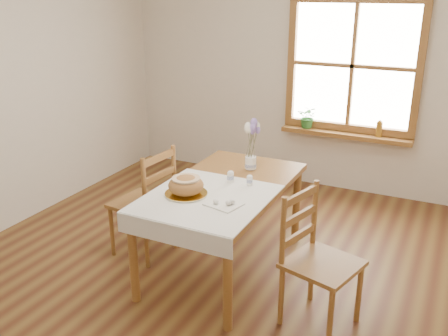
# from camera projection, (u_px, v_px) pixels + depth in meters

# --- Properties ---
(ground) EXTENTS (5.00, 5.00, 0.00)m
(ground) POSITION_uv_depth(u_px,v_px,m) (208.00, 283.00, 4.05)
(ground) COLOR brown
(ground) RESTS_ON ground
(room_walls) EXTENTS (4.60, 5.10, 2.65)m
(room_walls) POSITION_uv_depth(u_px,v_px,m) (205.00, 72.00, 3.46)
(room_walls) COLOR beige
(room_walls) RESTS_ON ground
(window) EXTENTS (1.46, 0.08, 1.46)m
(window) POSITION_uv_depth(u_px,v_px,m) (353.00, 66.00, 5.42)
(window) COLOR brown
(window) RESTS_ON ground
(window_sill) EXTENTS (1.46, 0.20, 0.05)m
(window_sill) POSITION_uv_depth(u_px,v_px,m) (345.00, 135.00, 5.63)
(window_sill) COLOR brown
(window_sill) RESTS_ON ground
(dining_table) EXTENTS (0.90, 1.60, 0.75)m
(dining_table) POSITION_uv_depth(u_px,v_px,m) (224.00, 195.00, 4.07)
(dining_table) COLOR brown
(dining_table) RESTS_ON ground
(table_linen) EXTENTS (0.91, 0.99, 0.01)m
(table_linen) POSITION_uv_depth(u_px,v_px,m) (206.00, 198.00, 3.78)
(table_linen) COLOR white
(table_linen) RESTS_ON dining_table
(chair_left) EXTENTS (0.53, 0.51, 0.99)m
(chair_left) POSITION_uv_depth(u_px,v_px,m) (142.00, 201.00, 4.37)
(chair_left) COLOR brown
(chair_left) RESTS_ON ground
(chair_right) EXTENTS (0.59, 0.57, 0.98)m
(chair_right) POSITION_uv_depth(u_px,v_px,m) (323.00, 262.00, 3.42)
(chair_right) COLOR brown
(chair_right) RESTS_ON ground
(bread_plate) EXTENTS (0.36, 0.36, 0.02)m
(bread_plate) POSITION_uv_depth(u_px,v_px,m) (186.00, 194.00, 3.83)
(bread_plate) COLOR white
(bread_plate) RESTS_ON table_linen
(bread_loaf) EXTENTS (0.27, 0.27, 0.15)m
(bread_loaf) POSITION_uv_depth(u_px,v_px,m) (186.00, 184.00, 3.80)
(bread_loaf) COLOR olive
(bread_loaf) RESTS_ON bread_plate
(egg_napkin) EXTENTS (0.28, 0.25, 0.01)m
(egg_napkin) POSITION_uv_depth(u_px,v_px,m) (224.00, 204.00, 3.66)
(egg_napkin) COLOR white
(egg_napkin) RESTS_ON table_linen
(eggs) EXTENTS (0.22, 0.20, 0.04)m
(eggs) POSITION_uv_depth(u_px,v_px,m) (224.00, 201.00, 3.65)
(eggs) COLOR silver
(eggs) RESTS_ON egg_napkin
(salt_shaker) EXTENTS (0.06, 0.06, 0.10)m
(salt_shaker) POSITION_uv_depth(u_px,v_px,m) (230.00, 176.00, 4.06)
(salt_shaker) COLOR white
(salt_shaker) RESTS_ON table_linen
(pepper_shaker) EXTENTS (0.05, 0.05, 0.09)m
(pepper_shaker) POSITION_uv_depth(u_px,v_px,m) (250.00, 180.00, 4.00)
(pepper_shaker) COLOR white
(pepper_shaker) RESTS_ON table_linen
(flower_vase) EXTENTS (0.12, 0.12, 0.11)m
(flower_vase) POSITION_uv_depth(u_px,v_px,m) (251.00, 164.00, 4.37)
(flower_vase) COLOR white
(flower_vase) RESTS_ON dining_table
(lavender_bouquet) EXTENTS (0.18, 0.18, 0.33)m
(lavender_bouquet) POSITION_uv_depth(u_px,v_px,m) (251.00, 139.00, 4.29)
(lavender_bouquet) COLOR #7961AC
(lavender_bouquet) RESTS_ON flower_vase
(potted_plant) EXTENTS (0.24, 0.27, 0.20)m
(potted_plant) POSITION_uv_depth(u_px,v_px,m) (308.00, 119.00, 5.77)
(potted_plant) COLOR #31742E
(potted_plant) RESTS_ON window_sill
(amber_bottle) EXTENTS (0.07, 0.07, 0.18)m
(amber_bottle) POSITION_uv_depth(u_px,v_px,m) (379.00, 128.00, 5.44)
(amber_bottle) COLOR #95641B
(amber_bottle) RESTS_ON window_sill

